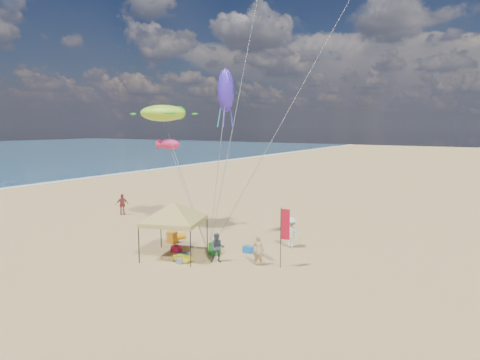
{
  "coord_description": "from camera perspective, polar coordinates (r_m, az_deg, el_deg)",
  "views": [
    {
      "loc": [
        12.75,
        -17.32,
        7.18
      ],
      "look_at": [
        0.0,
        3.0,
        4.0
      ],
      "focal_mm": 30.59,
      "sensor_mm": 36.0,
      "label": 1
    }
  ],
  "objects": [
    {
      "name": "bag_navy",
      "position": [
        22.8,
        -8.0,
        -10.41
      ],
      "size": [
        0.69,
        0.54,
        0.36
      ],
      "primitive_type": "cylinder",
      "rotation": [
        0.0,
        1.57,
        0.35
      ],
      "color": "#0E223E",
      "rests_on": "ground"
    },
    {
      "name": "cooler_red",
      "position": [
        24.0,
        -8.85,
        -9.48
      ],
      "size": [
        0.54,
        0.38,
        0.38
      ],
      "primitive_type": "cube",
      "color": "#BD0F33",
      "rests_on": "ground"
    },
    {
      "name": "crate_grey",
      "position": [
        22.11,
        -8.36,
        -11.1
      ],
      "size": [
        0.34,
        0.3,
        0.28
      ],
      "primitive_type": "cube",
      "color": "slate",
      "rests_on": "ground"
    },
    {
      "name": "person_near_c",
      "position": [
        24.54,
        7.12,
        -7.28
      ],
      "size": [
        1.27,
        0.82,
        1.85
      ],
      "primitive_type": "imported",
      "rotation": [
        0.0,
        0.0,
        3.26
      ],
      "color": "silver",
      "rests_on": "ground"
    },
    {
      "name": "person_near_a",
      "position": [
        21.41,
        2.6,
        -9.74
      ],
      "size": [
        0.64,
        0.47,
        1.64
      ],
      "primitive_type": "imported",
      "rotation": [
        0.0,
        0.0,
        3.28
      ],
      "color": "tan",
      "rests_on": "ground"
    },
    {
      "name": "person_far_a",
      "position": [
        34.61,
        -16.12,
        -3.28
      ],
      "size": [
        0.76,
        1.09,
        1.72
      ],
      "primitive_type": "imported",
      "rotation": [
        0.0,
        0.0,
        1.2
      ],
      "color": "#993A3D",
      "rests_on": "ground"
    },
    {
      "name": "person_near_b",
      "position": [
        21.89,
        -3.18,
        -9.42
      ],
      "size": [
        0.97,
        0.91,
        1.59
      ],
      "primitive_type": "imported",
      "rotation": [
        0.0,
        0.0,
        0.54
      ],
      "color": "#353D49",
      "rests_on": "ground"
    },
    {
      "name": "canopy_tent",
      "position": [
        22.56,
        -9.21,
        -3.31
      ],
      "size": [
        5.45,
        5.45,
        3.57
      ],
      "color": "black",
      "rests_on": "ground"
    },
    {
      "name": "ground",
      "position": [
        22.68,
        -4.11,
        -10.93
      ],
      "size": [
        280.0,
        280.0,
        0.0
      ],
      "primitive_type": "plane",
      "color": "tan",
      "rests_on": "ground"
    },
    {
      "name": "chair_yellow",
      "position": [
        25.81,
        -9.45,
        -7.9
      ],
      "size": [
        0.5,
        0.5,
        0.7
      ],
      "primitive_type": "cube",
      "color": "orange",
      "rests_on": "ground"
    },
    {
      "name": "feather_flag",
      "position": [
        20.78,
        6.15,
        -6.69
      ],
      "size": [
        0.47,
        0.13,
        3.13
      ],
      "color": "black",
      "rests_on": "ground"
    },
    {
      "name": "chair_green",
      "position": [
        23.33,
        -3.55,
        -9.49
      ],
      "size": [
        0.5,
        0.5,
        0.7
      ],
      "primitive_type": "cube",
      "color": "green",
      "rests_on": "ground"
    },
    {
      "name": "fish_kite",
      "position": [
        27.85,
        -9.75,
        4.93
      ],
      "size": [
        1.69,
        1.03,
        0.7
      ],
      "primitive_type": "ellipsoid",
      "rotation": [
        0.0,
        0.0,
        -0.16
      ],
      "color": "#D3215C",
      "rests_on": "ground"
    },
    {
      "name": "cooler_blue",
      "position": [
        23.63,
        1.14,
        -9.66
      ],
      "size": [
        0.54,
        0.38,
        0.38
      ],
      "primitive_type": "cube",
      "color": "blue",
      "rests_on": "ground"
    },
    {
      "name": "turtle_kite",
      "position": [
        28.58,
        -10.73,
        9.15
      ],
      "size": [
        3.74,
        3.19,
        1.11
      ],
      "primitive_type": "ellipsoid",
      "rotation": [
        0.0,
        0.0,
        -0.17
      ],
      "color": "#99DA2B",
      "rests_on": "ground"
    },
    {
      "name": "squid_kite",
      "position": [
        26.09,
        -2.0,
        12.38
      ],
      "size": [
        1.27,
        1.27,
        2.68
      ],
      "primitive_type": "ellipsoid",
      "rotation": [
        0.0,
        0.0,
        -0.28
      ],
      "color": "#3E26C4",
      "rests_on": "ground"
    },
    {
      "name": "bag_orange",
      "position": [
        26.68,
        -8.28,
        -7.74
      ],
      "size": [
        0.54,
        0.69,
        0.36
      ],
      "primitive_type": "cylinder",
      "rotation": [
        0.0,
        1.57,
        1.22
      ],
      "color": "orange",
      "rests_on": "ground"
    },
    {
      "name": "beach_cart",
      "position": [
        22.34,
        -7.98,
        -10.74
      ],
      "size": [
        0.9,
        0.5,
        0.24
      ],
      "primitive_type": "cube",
      "color": "yellow",
      "rests_on": "ground"
    }
  ]
}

